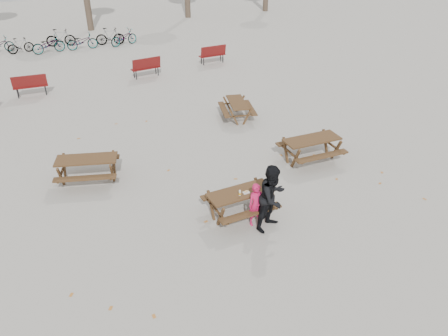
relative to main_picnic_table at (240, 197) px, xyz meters
name	(u,v)px	position (x,y,z in m)	size (l,w,h in m)	color
ground	(240,215)	(0.00, 0.00, -0.59)	(80.00, 80.00, 0.00)	gray
main_picnic_table	(240,197)	(0.00, 0.00, 0.00)	(1.80, 1.45, 0.78)	#361F13
food_tray	(246,193)	(0.11, -0.13, 0.21)	(0.18, 0.11, 0.04)	silver
bread_roll	(246,191)	(0.11, -0.13, 0.25)	(0.14, 0.06, 0.05)	tan
soda_bottle	(240,193)	(-0.10, -0.15, 0.26)	(0.07, 0.07, 0.17)	silver
child	(256,205)	(0.19, -0.55, 0.04)	(0.46, 0.30, 1.26)	#C6184D
adult	(273,198)	(0.50, -0.83, 0.35)	(0.91, 0.71, 1.87)	black
picnic_table_east	(311,149)	(3.64, 1.68, -0.17)	(1.92, 1.54, 0.83)	#361F13
picnic_table_north	(88,170)	(-3.39, 3.74, -0.19)	(1.85, 1.49, 0.80)	#361F13
picnic_table_far	(237,110)	(3.09, 5.96, -0.23)	(1.65, 1.33, 0.71)	#361F13
park_bench_row	(100,75)	(-1.00, 12.48, -0.07)	(13.55, 2.44, 1.03)	maroon
bicycle_row	(68,41)	(-1.30, 19.99, -0.09)	(9.15, 2.78, 1.08)	black
fallen_leaves	(217,170)	(0.50, 2.50, -0.58)	(11.00, 11.00, 0.01)	#B36C2B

